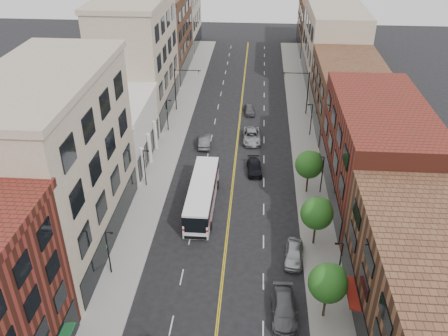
% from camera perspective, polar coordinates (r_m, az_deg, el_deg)
% --- Properties ---
extents(sidewalk_left, '(4.00, 110.00, 0.15)m').
position_cam_1_polar(sidewalk_left, '(70.51, -6.62, 2.71)').
color(sidewalk_left, gray).
rests_on(sidewalk_left, ground).
extents(sidewalk_right, '(4.00, 110.00, 0.15)m').
position_cam_1_polar(sidewalk_right, '(69.74, 9.76, 2.11)').
color(sidewalk_right, gray).
rests_on(sidewalk_right, ground).
extents(bldg_l_tanoffice, '(10.00, 22.00, 18.00)m').
position_cam_1_polar(bldg_l_tanoffice, '(49.89, -19.61, 0.09)').
color(bldg_l_tanoffice, tan).
rests_on(bldg_l_tanoffice, ground).
extents(bldg_l_white, '(10.00, 14.00, 8.00)m').
position_cam_1_polar(bldg_l_white, '(66.96, -13.34, 4.23)').
color(bldg_l_white, silver).
rests_on(bldg_l_white, ground).
extents(bldg_l_far_a, '(10.00, 20.00, 18.00)m').
position_cam_1_polar(bldg_l_far_a, '(80.31, -10.40, 12.87)').
color(bldg_l_far_a, tan).
rests_on(bldg_l_far_a, ground).
extents(bldg_l_far_b, '(10.00, 20.00, 15.00)m').
position_cam_1_polar(bldg_l_far_b, '(99.43, -7.59, 15.62)').
color(bldg_l_far_b, brown).
rests_on(bldg_l_far_b, ground).
extents(bldg_l_far_c, '(10.00, 16.00, 20.00)m').
position_cam_1_polar(bldg_l_far_c, '(116.09, -5.92, 19.15)').
color(bldg_l_far_c, tan).
rests_on(bldg_l_far_c, ground).
extents(bldg_r_near, '(10.00, 26.00, 10.00)m').
position_cam_1_polar(bldg_r_near, '(40.79, 24.39, -16.05)').
color(bldg_r_near, brown).
rests_on(bldg_r_near, ground).
extents(bldg_r_mid, '(10.00, 22.00, 12.00)m').
position_cam_1_polar(bldg_r_mid, '(58.63, 17.87, 1.76)').
color(bldg_r_mid, maroon).
rests_on(bldg_r_mid, ground).
extents(bldg_r_far_a, '(10.00, 20.00, 10.00)m').
position_cam_1_polar(bldg_r_far_a, '(77.70, 14.74, 8.61)').
color(bldg_r_far_a, brown).
rests_on(bldg_r_far_a, ground).
extents(bldg_r_far_b, '(10.00, 22.00, 14.00)m').
position_cam_1_polar(bldg_r_far_b, '(96.73, 13.02, 14.39)').
color(bldg_r_far_b, tan).
rests_on(bldg_r_far_b, ground).
extents(bldg_r_far_c, '(10.00, 18.00, 11.00)m').
position_cam_1_polar(bldg_r_far_c, '(116.27, 11.69, 16.45)').
color(bldg_r_far_c, brown).
rests_on(bldg_r_far_c, ground).
extents(tree_r_1, '(3.40, 3.40, 5.59)m').
position_cam_1_polar(tree_r_1, '(42.22, 12.51, -13.23)').
color(tree_r_1, black).
rests_on(tree_r_1, sidewalk_right).
extents(tree_r_2, '(3.40, 3.40, 5.59)m').
position_cam_1_polar(tree_r_2, '(49.86, 11.21, -5.26)').
color(tree_r_2, black).
rests_on(tree_r_2, sidewalk_right).
extents(tree_r_3, '(3.40, 3.40, 5.59)m').
position_cam_1_polar(tree_r_3, '(58.22, 10.29, 0.51)').
color(tree_r_3, black).
rests_on(tree_r_3, sidewalk_right).
extents(lamp_l_1, '(0.81, 0.55, 5.05)m').
position_cam_1_polar(lamp_l_1, '(47.39, -13.73, -9.58)').
color(lamp_l_1, black).
rests_on(lamp_l_1, sidewalk_left).
extents(lamp_l_2, '(0.81, 0.55, 5.05)m').
position_cam_1_polar(lamp_l_2, '(59.94, -9.50, 0.25)').
color(lamp_l_2, black).
rests_on(lamp_l_2, sidewalk_left).
extents(lamp_l_3, '(0.81, 0.55, 5.05)m').
position_cam_1_polar(lamp_l_3, '(73.83, -6.81, 6.53)').
color(lamp_l_3, black).
rests_on(lamp_l_3, sidewalk_left).
extents(lamp_r_1, '(0.81, 0.55, 5.05)m').
position_cam_1_polar(lamp_r_1, '(46.12, 13.74, -10.90)').
color(lamp_r_1, black).
rests_on(lamp_r_1, sidewalk_right).
extents(lamp_r_2, '(0.81, 0.55, 5.05)m').
position_cam_1_polar(lamp_r_2, '(58.94, 11.70, -0.56)').
color(lamp_r_2, black).
rests_on(lamp_r_2, sidewalk_right).
extents(lamp_r_3, '(0.81, 0.55, 5.05)m').
position_cam_1_polar(lamp_r_3, '(73.02, 10.42, 5.95)').
color(lamp_r_3, black).
rests_on(lamp_r_3, sidewalk_right).
extents(signal_mast_left, '(4.49, 0.18, 7.20)m').
position_cam_1_polar(signal_mast_left, '(80.35, -5.38, 9.95)').
color(signal_mast_left, black).
rests_on(signal_mast_left, sidewalk_left).
extents(signal_mast_right, '(4.49, 0.18, 7.20)m').
position_cam_1_polar(signal_mast_right, '(79.66, 9.56, 9.47)').
color(signal_mast_right, black).
rests_on(signal_mast_right, sidewalk_right).
extents(city_bus, '(3.16, 12.88, 3.31)m').
position_cam_1_polar(city_bus, '(55.81, -2.64, -3.09)').
color(city_bus, white).
rests_on(city_bus, ground).
extents(car_parked_mid, '(2.28, 5.46, 1.57)m').
position_cam_1_polar(car_parked_mid, '(44.04, 7.22, -16.49)').
color(car_parked_mid, '#4F4F54').
rests_on(car_parked_mid, ground).
extents(car_parked_far, '(2.29, 4.75, 1.57)m').
position_cam_1_polar(car_parked_far, '(49.55, 8.41, -10.16)').
color(car_parked_far, '#ABADB2').
rests_on(car_parked_far, ground).
extents(car_lane_behind, '(1.98, 4.81, 1.55)m').
position_cam_1_polar(car_lane_behind, '(69.85, -2.35, 3.26)').
color(car_lane_behind, '#45454A').
rests_on(car_lane_behind, ground).
extents(car_lane_a, '(2.29, 4.78, 1.34)m').
position_cam_1_polar(car_lane_a, '(63.42, 3.66, 0.06)').
color(car_lane_a, black).
rests_on(car_lane_a, ground).
extents(car_lane_b, '(2.90, 5.84, 1.59)m').
position_cam_1_polar(car_lane_b, '(71.30, 3.35, 3.85)').
color(car_lane_b, '#979A9E').
rests_on(car_lane_b, ground).
extents(car_lane_c, '(2.08, 4.17, 1.37)m').
position_cam_1_polar(car_lane_c, '(80.48, 3.08, 7.03)').
color(car_lane_c, '#49494E').
rests_on(car_lane_c, ground).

